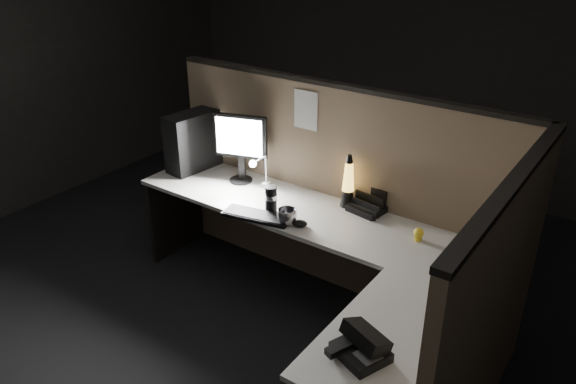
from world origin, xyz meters
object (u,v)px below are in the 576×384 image
Objects in this scene: monitor at (241,142)px; lava_lamp at (348,185)px; desk_phone at (362,345)px; pc_tower at (193,141)px; keyboard at (257,216)px.

lava_lamp is at bearing -11.29° from monitor.
monitor is 1.82× the size of desk_phone.
pc_tower reaches higher than keyboard.
keyboard is 1.38m from desk_phone.
monitor reaches higher than keyboard.
desk_phone is at bearing -21.57° from pc_tower.
pc_tower is 0.98× the size of keyboard.
lava_lamp is 1.33× the size of desk_phone.
pc_tower is 0.88× the size of monitor.
keyboard is at bearing -129.51° from lava_lamp.
pc_tower reaches higher than lava_lamp.
pc_tower is at bearing 146.61° from keyboard.
keyboard is (0.89, -0.35, -0.21)m from pc_tower.
pc_tower is at bearing 173.94° from desk_phone.
monitor is at bearing 166.94° from desk_phone.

